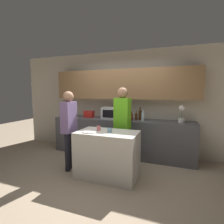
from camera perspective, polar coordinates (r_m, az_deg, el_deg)
name	(u,v)px	position (r m, az deg, el deg)	size (l,w,h in m)	color
ground_plane	(98,179)	(3.53, -4.60, -21.02)	(14.00, 14.00, 0.00)	gray
back_wall	(124,95)	(4.68, 3.92, 5.40)	(6.40, 0.40, 2.70)	beige
back_counter	(121,137)	(4.57, 2.83, -8.15)	(3.60, 0.62, 0.94)	#4C4C51
kitchen_island	(107,154)	(3.45, -1.50, -13.61)	(1.15, 0.69, 0.88)	beige
microwave	(113,113)	(4.50, 0.31, -0.33)	(0.52, 0.39, 0.30)	#B7BABC
toaster	(89,114)	(4.80, -7.50, -0.68)	(0.26, 0.16, 0.18)	#B21E19
potted_plant	(182,114)	(4.23, 21.79, -0.61)	(0.14, 0.14, 0.39)	silver
bottle_0	(132,117)	(4.29, 6.41, -1.60)	(0.06, 0.06, 0.22)	maroon
bottle_1	(136,117)	(4.32, 7.90, -1.53)	(0.07, 0.07, 0.23)	#472814
bottle_2	(140,115)	(4.42, 9.15, -0.88)	(0.08, 0.08, 0.32)	#472814
bottle_3	(143,116)	(4.25, 10.05, -1.42)	(0.08, 0.08, 0.28)	silver
plate_on_island	(89,132)	(3.31, -7.42, -6.46)	(0.26, 0.26, 0.01)	white
cup_0	(110,130)	(3.27, -0.75, -5.95)	(0.08, 0.08, 0.08)	#6B94AE
cup_1	(99,128)	(3.42, -4.37, -5.33)	(0.07, 0.07, 0.09)	#D66565
person_left	(122,119)	(3.82, 3.37, -2.43)	(0.37, 0.25, 1.73)	black
person_center	(69,124)	(3.71, -13.86, -3.76)	(0.22, 0.34, 1.65)	black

